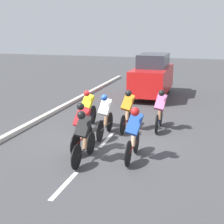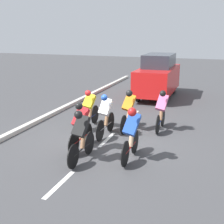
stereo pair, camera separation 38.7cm
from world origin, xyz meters
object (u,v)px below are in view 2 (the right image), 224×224
at_px(cyclist_red, 81,125).
at_px(support_car, 158,76).
at_px(cyclist_yellow, 89,108).
at_px(cyclist_black, 81,134).
at_px(cyclist_blue, 131,132).
at_px(cyclist_pink, 161,109).
at_px(cyclist_white, 106,114).
at_px(cyclist_orange, 129,109).

height_order(cyclist_red, support_car, support_car).
height_order(cyclist_red, cyclist_yellow, cyclist_red).
xyz_separation_m(cyclist_black, cyclist_blue, (-1.24, -0.51, 0.04)).
bearing_deg(cyclist_pink, cyclist_red, 54.37).
xyz_separation_m(cyclist_yellow, support_car, (-1.27, -6.06, 0.36)).
relative_size(cyclist_pink, support_car, 0.38).
relative_size(cyclist_pink, cyclist_red, 1.00).
bearing_deg(support_car, cyclist_red, 85.53).
height_order(cyclist_white, cyclist_blue, cyclist_blue).
height_order(cyclist_white, cyclist_red, cyclist_red).
xyz_separation_m(cyclist_pink, cyclist_white, (1.62, 1.23, -0.01)).
height_order(cyclist_orange, cyclist_white, cyclist_orange).
bearing_deg(cyclist_black, cyclist_pink, -114.46).
bearing_deg(cyclist_yellow, cyclist_pink, -168.28).
bearing_deg(cyclist_white, cyclist_blue, 129.70).
relative_size(cyclist_orange, cyclist_red, 1.01).
distance_m(cyclist_red, cyclist_yellow, 2.19).
height_order(cyclist_yellow, support_car, support_car).
bearing_deg(support_car, cyclist_blue, 96.51).
distance_m(cyclist_pink, cyclist_blue, 2.86).
xyz_separation_m(cyclist_orange, cyclist_blue, (-0.80, 2.45, 0.02)).
distance_m(cyclist_pink, cyclist_black, 3.68).
distance_m(cyclist_white, cyclist_yellow, 1.14).
relative_size(cyclist_white, cyclist_yellow, 0.97).
bearing_deg(cyclist_orange, cyclist_blue, 108.02).
xyz_separation_m(cyclist_pink, cyclist_red, (1.88, 2.62, 0.01)).
bearing_deg(cyclist_black, cyclist_orange, -98.57).
relative_size(cyclist_pink, cyclist_blue, 0.99).
relative_size(cyclist_red, support_car, 0.39).
relative_size(cyclist_black, cyclist_blue, 1.03).
height_order(cyclist_pink, cyclist_yellow, cyclist_pink).
distance_m(cyclist_pink, cyclist_red, 3.22).
bearing_deg(cyclist_pink, cyclist_yellow, 11.72).
bearing_deg(cyclist_red, cyclist_black, 115.56).
bearing_deg(cyclist_yellow, cyclist_red, 106.80).
xyz_separation_m(cyclist_orange, cyclist_yellow, (1.43, 0.13, -0.06)).
bearing_deg(cyclist_red, support_car, -94.47).
bearing_deg(cyclist_pink, cyclist_orange, 20.07).
bearing_deg(cyclist_orange, cyclist_black, 81.43).
bearing_deg(support_car, cyclist_yellow, 78.15).
distance_m(cyclist_black, cyclist_blue, 1.34).
bearing_deg(cyclist_orange, cyclist_yellow, 5.04).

